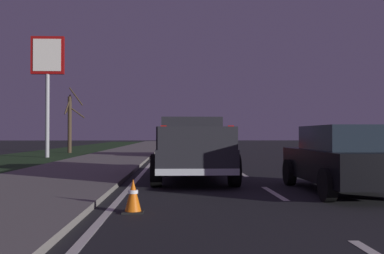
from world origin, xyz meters
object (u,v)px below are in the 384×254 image
Objects in this scene: pickup_truck at (192,149)px; gas_price_sign at (48,66)px; traffic_cone_near at (133,196)px; sedan_black at (345,158)px; sedan_red at (185,144)px; bare_tree_far at (70,121)px.

gas_price_sign is (12.82, 7.97, 4.39)m from pickup_truck.
pickup_truck is 6.07m from traffic_cone_near.
pickup_truck reaches higher than sedan_black.
pickup_truck is 12.45m from sedan_red.
sedan_black is 25.53m from bare_tree_far.
traffic_cone_near is (-5.91, 1.21, -0.63)m from pickup_truck.
sedan_red is 7.63× the size of traffic_cone_near.
traffic_cone_near is at bearing -164.58° from bare_tree_far.
sedan_red is 16.20m from sedan_black.
bare_tree_far reaches higher than traffic_cone_near.
sedan_black is at bearing -144.91° from gas_price_sign.
traffic_cone_near is (-25.22, -6.96, -1.99)m from bare_tree_far.
gas_price_sign is (0.37, 8.02, 4.51)m from sedan_red.
sedan_red is at bearing -129.85° from bare_tree_far.
gas_price_sign is at bearing 31.86° from pickup_truck.
pickup_truck is 21.01m from bare_tree_far.
sedan_black is at bearing -134.72° from pickup_truck.
pickup_truck is 1.14× the size of bare_tree_far.
sedan_black is at bearing -167.98° from sedan_red.
pickup_truck is 9.38× the size of traffic_cone_near.
gas_price_sign reaches higher than pickup_truck.
traffic_cone_near is at bearing 168.43° from pickup_truck.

